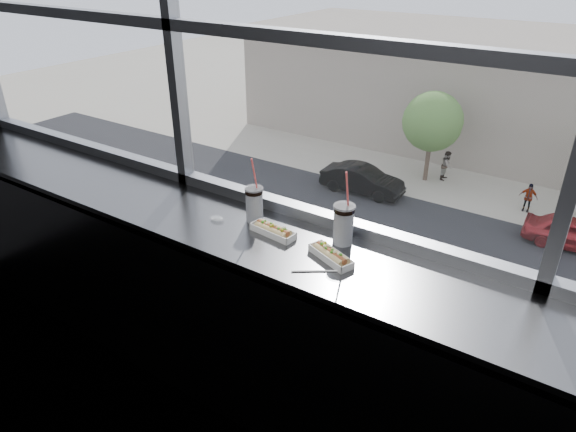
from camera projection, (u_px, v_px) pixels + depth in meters
The scene contains 19 objects.
wall_back_lower at pixel (328, 311), 2.87m from camera, with size 6.00×6.00×0.00m, color black.
counter at pixel (303, 254), 2.42m from camera, with size 6.00×0.55×0.06m, color slate.
counter_fascia at pixel (273, 369), 2.48m from camera, with size 6.00×0.04×1.04m, color slate.
hotdog_tray_left at pixel (273, 230), 2.52m from camera, with size 0.25×0.11×0.06m.
hotdog_tray_right at pixel (331, 255), 2.32m from camera, with size 0.25×0.16×0.06m.
soda_cup_left at pixel (254, 203), 2.61m from camera, with size 0.10×0.10×0.35m.
soda_cup_right at pixel (344, 222), 2.41m from camera, with size 0.10×0.10×0.38m.
loose_straw at pixel (315, 271), 2.24m from camera, with size 0.01×0.01×0.21m, color white.
wrapper at pixel (217, 218), 2.66m from camera, with size 0.09×0.06×0.02m, color silver.
street_asphalt at pixel (539, 281), 22.99m from camera, with size 80.00×10.00×0.06m, color black.
far_sidewalk at pixel (566, 213), 28.88m from camera, with size 80.00×6.00×0.04m, color #A29A89.
car_near_b at pixel (399, 269), 22.09m from camera, with size 5.82×2.42×1.94m, color black.
car_far_a at pixel (362, 176), 30.70m from camera, with size 6.60×2.75×2.20m, color black.
car_near_a at pixel (264, 223), 25.56m from camera, with size 6.20×2.58×2.07m, color silver.
car_near_c at pixel (523, 310), 19.62m from camera, with size 5.62×2.34×1.87m, color maroon.
car_far_b at pixel (574, 228), 25.12m from camera, with size 6.17×2.57×2.06m, color #A31F24.
pedestrian_a at pixel (447, 163), 32.51m from camera, with size 1.00×0.75×2.25m, color #66605B.
pedestrian_b at pixel (529, 195), 28.61m from camera, with size 0.90×0.67×2.01m, color #66605B.
tree_left at pixel (433, 122), 31.14m from camera, with size 3.66×3.66×5.72m.
Camera 1 is at (1.08, -0.53, 2.36)m, focal length 32.00 mm.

